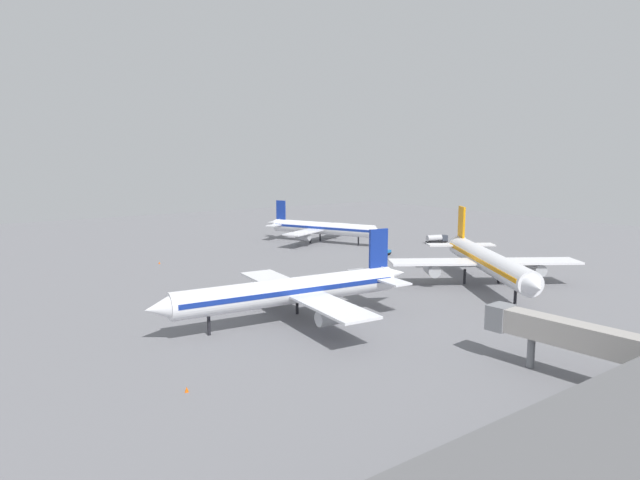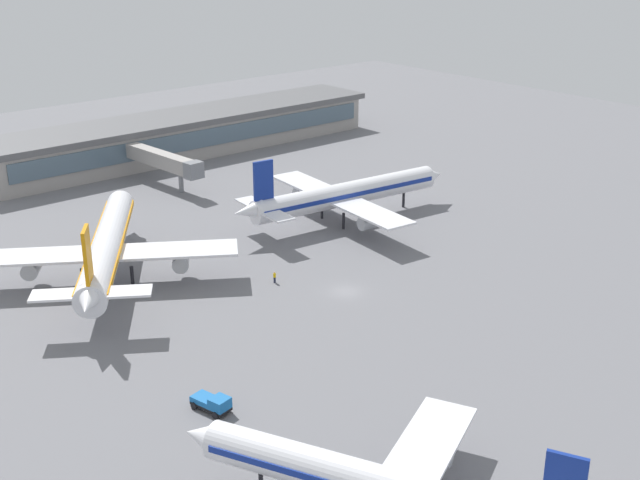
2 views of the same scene
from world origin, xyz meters
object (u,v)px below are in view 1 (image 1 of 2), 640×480
Objects in this scene: airplane_taxiing at (293,291)px; airplane_at_gate at (322,228)px; fuel_truck at (437,239)px; airplane_distant at (487,261)px; ground_crew_worker at (363,279)px; safety_cone_near_gate at (159,263)px; safety_cone_mid_apron at (187,389)px; pushback_tractor at (381,251)px.

airplane_at_gate is at bearing -123.28° from airplane_taxiing.
airplane_distant is at bearing -111.68° from fuel_truck.
airplane_distant is 24.11× the size of ground_crew_worker.
airplane_distant reaches higher than safety_cone_near_gate.
airplane_distant reaches higher than ground_crew_worker.
ground_crew_worker is (-17.34, 16.07, -4.23)m from airplane_distant.
airplane_at_gate is 77.74m from airplane_taxiing.
safety_cone_near_gate is at bearing -110.38° from airplane_at_gate.
airplane_distant is 66.45m from safety_cone_mid_apron.
pushback_tractor is 0.72× the size of fuel_truck.
airplane_distant reaches higher than safety_cone_mid_apron.
airplane_at_gate is at bearing -10.95° from pushback_tractor.
pushback_tractor is 25.50m from fuel_truck.
safety_cone_mid_apron is at bearing 38.64° from airplane_taxiing.
airplane_at_gate is 0.84× the size of airplane_taxiing.
ground_crew_worker is at bearing -136.17° from fuel_truck.
pushback_tractor is at bearing 34.34° from safety_cone_mid_apron.
safety_cone_mid_apron is (-65.25, -11.63, -4.78)m from airplane_distant.
safety_cone_near_gate is (-75.70, 16.85, -1.09)m from fuel_truck.
pushback_tractor is 2.82× the size of ground_crew_worker.
ground_crew_worker is 2.78× the size of safety_cone_near_gate.
safety_cone_near_gate is at bearing 169.71° from ground_crew_worker.
airplane_at_gate is 50.05m from safety_cone_near_gate.
airplane_distant is 53.83m from fuel_truck.
safety_cone_mid_apron is at bearing -134.95° from fuel_truck.
safety_cone_near_gate is (-0.38, 56.21, -4.46)m from airplane_taxiing.
airplane_distant is at bearing -31.20° from airplane_at_gate.
pushback_tractor is at bearing -22.46° from safety_cone_near_gate.
airplane_at_gate is at bearing 157.71° from fuel_truck.
airplane_distant is at bearing -177.90° from airplane_taxiing.
ground_crew_worker is (-50.37, -26.28, -0.54)m from fuel_truck.
fuel_truck is 10.97× the size of safety_cone_near_gate.
fuel_truck reaches higher than safety_cone_near_gate.
airplane_at_gate is at bearing 4.41° from safety_cone_near_gate.
ground_crew_worker is at bearing -99.49° from airplane_distant.
ground_crew_worker is at bearing 118.69° from pushback_tractor.
airplane_taxiing reaches higher than pushback_tractor.
airplane_at_gate is 60.38× the size of safety_cone_near_gate.
pushback_tractor is 7.85× the size of safety_cone_mid_apron.
safety_cone_near_gate is 74.34m from safety_cone_mid_apron.
pushback_tractor is at bearing -138.69° from airplane_taxiing.
pushback_tractor is 88.54m from safety_cone_mid_apron.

